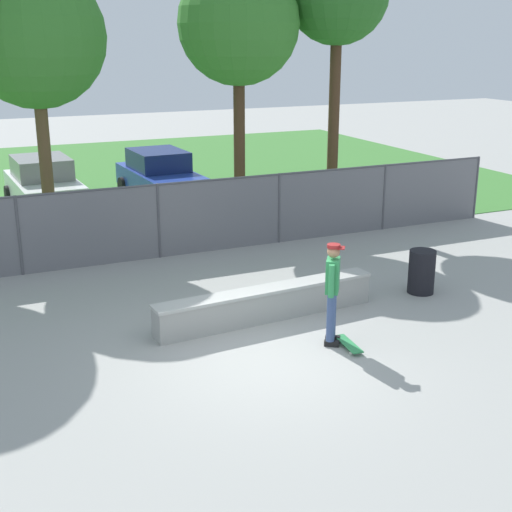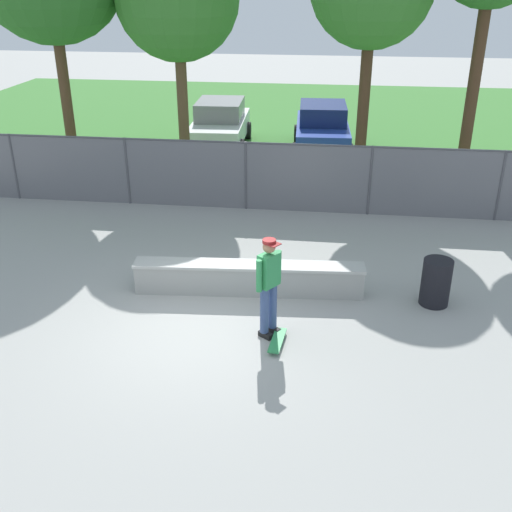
# 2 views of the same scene
# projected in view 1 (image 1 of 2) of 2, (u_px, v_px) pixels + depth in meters

# --- Properties ---
(ground_plane) EXTENTS (80.00, 80.00, 0.00)m
(ground_plane) POSITION_uv_depth(u_px,v_px,m) (266.00, 358.00, 11.97)
(ground_plane) COLOR #9E9E99
(grass_strip) EXTENTS (31.57, 20.00, 0.02)m
(grass_strip) POSITION_uv_depth(u_px,v_px,m) (81.00, 182.00, 26.38)
(grass_strip) COLOR #3D7A33
(grass_strip) RESTS_ON ground
(concrete_ledge) EXTENTS (4.59, 0.80, 0.64)m
(concrete_ledge) POSITION_uv_depth(u_px,v_px,m) (267.00, 303.00, 13.51)
(concrete_ledge) COLOR #999993
(concrete_ledge) RESTS_ON ground
(skateboarder) EXTENTS (0.42, 0.51, 1.84)m
(skateboarder) POSITION_uv_depth(u_px,v_px,m) (332.00, 289.00, 12.22)
(skateboarder) COLOR black
(skateboarder) RESTS_ON ground
(skateboard) EXTENTS (0.27, 0.81, 0.09)m
(skateboard) POSITION_uv_depth(u_px,v_px,m) (348.00, 344.00, 12.32)
(skateboard) COLOR #2D8C4C
(skateboard) RESTS_ON ground
(chainlink_fence) EXTENTS (19.64, 0.07, 1.85)m
(chainlink_fence) POSITION_uv_depth(u_px,v_px,m) (159.00, 218.00, 17.11)
(chainlink_fence) COLOR #4C4C51
(chainlink_fence) RESTS_ON ground
(tree_near_right) EXTENTS (3.48, 3.48, 6.96)m
(tree_near_right) POSITION_uv_depth(u_px,v_px,m) (34.00, 38.00, 17.09)
(tree_near_right) COLOR brown
(tree_near_right) RESTS_ON ground
(tree_mid) EXTENTS (3.29, 3.29, 7.20)m
(tree_mid) POSITION_uv_depth(u_px,v_px,m) (239.00, 25.00, 18.83)
(tree_mid) COLOR #47301E
(tree_mid) RESTS_ON ground
(car_white) EXTENTS (2.17, 4.28, 1.66)m
(car_white) POSITION_uv_depth(u_px,v_px,m) (44.00, 184.00, 21.88)
(car_white) COLOR silver
(car_white) RESTS_ON ground
(car_blue) EXTENTS (2.17, 4.28, 1.66)m
(car_blue) POSITION_uv_depth(u_px,v_px,m) (160.00, 175.00, 23.22)
(car_blue) COLOR #233D9E
(car_blue) RESTS_ON ground
(trash_bin) EXTENTS (0.56, 0.56, 0.93)m
(trash_bin) POSITION_uv_depth(u_px,v_px,m) (422.00, 272.00, 14.88)
(trash_bin) COLOR black
(trash_bin) RESTS_ON ground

